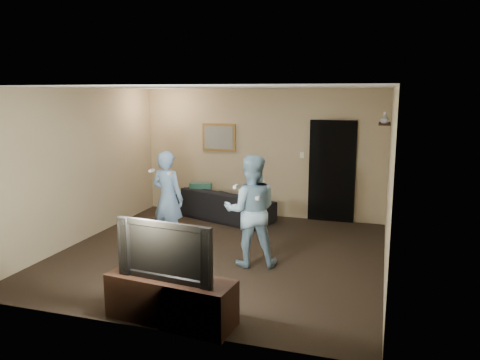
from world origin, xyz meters
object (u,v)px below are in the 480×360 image
(sofa, at_px, (223,204))
(tv_console, at_px, (171,300))
(television, at_px, (169,249))
(wii_player_left, at_px, (168,198))
(wii_player_right, at_px, (251,211))

(sofa, relative_size, tv_console, 1.41)
(sofa, height_order, television, television)
(wii_player_left, bearing_deg, tv_console, -63.67)
(tv_console, distance_m, wii_player_right, 2.06)
(tv_console, relative_size, wii_player_right, 0.89)
(sofa, xyz_separation_m, tv_console, (0.87, -4.27, -0.05))
(sofa, xyz_separation_m, wii_player_left, (-0.33, -1.84, 0.49))
(television, distance_m, wii_player_right, 1.98)
(wii_player_right, bearing_deg, television, -100.76)
(tv_console, relative_size, wii_player_left, 0.92)
(sofa, distance_m, television, 4.39)
(sofa, height_order, wii_player_right, wii_player_right)
(tv_console, distance_m, television, 0.60)
(tv_console, height_order, wii_player_left, wii_player_left)
(sofa, height_order, wii_player_left, wii_player_left)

